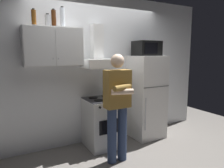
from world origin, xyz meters
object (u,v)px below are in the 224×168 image
object	(u,v)px
range_hood	(99,56)
person_standing	(117,104)
microwave	(147,48)
stove_oven	(103,122)
bottle_canister_steel	(48,21)
bottle_beer_brown	(34,18)
upper_cabinet	(53,47)
cooking_pot	(113,95)
bottle_rum_dark	(54,19)
refrigerator	(146,97)
bottle_vodka_clear	(62,17)

from	to	relation	value
range_hood	person_standing	world-z (taller)	range_hood
range_hood	microwave	bearing A→B (deg)	-6.46
microwave	stove_oven	bearing A→B (deg)	-178.85
stove_oven	bottle_canister_steel	world-z (taller)	bottle_canister_steel
bottle_beer_brown	upper_cabinet	bearing A→B (deg)	2.73
cooking_pot	stove_oven	bearing A→B (deg)	137.51
person_standing	bottle_canister_steel	distance (m)	1.66
bottle_rum_dark	microwave	bearing A→B (deg)	-4.82
refrigerator	bottle_vodka_clear	bearing A→B (deg)	176.17
stove_oven	bottle_beer_brown	distance (m)	2.04
bottle_canister_steel	person_standing	bearing A→B (deg)	-43.01
bottle_beer_brown	bottle_vodka_clear	distance (m)	0.43
upper_cabinet	bottle_vodka_clear	xyz separation A→B (m)	(0.16, -0.02, 0.45)
stove_oven	refrigerator	bearing A→B (deg)	0.04
upper_cabinet	bottle_beer_brown	world-z (taller)	bottle_beer_brown
bottle_beer_brown	range_hood	bearing A→B (deg)	0.74
microwave	bottle_beer_brown	xyz separation A→B (m)	(-2.01, 0.09, 0.43)
upper_cabinet	person_standing	world-z (taller)	upper_cabinet
upper_cabinet	bottle_beer_brown	xyz separation A→B (m)	(-0.26, -0.01, 0.42)
cooking_pot	bottle_canister_steel	distance (m)	1.58
upper_cabinet	stove_oven	distance (m)	1.55
cooking_pot	person_standing	bearing A→B (deg)	-110.30
upper_cabinet	bottle_canister_steel	world-z (taller)	bottle_canister_steel
cooking_pot	bottle_vodka_clear	distance (m)	1.50
bottle_canister_steel	range_hood	bearing A→B (deg)	-1.35
cooking_pot	range_hood	bearing A→B (deg)	117.88
microwave	bottle_rum_dark	bearing A→B (deg)	175.18
stove_oven	bottle_beer_brown	bearing A→B (deg)	173.94
refrigerator	bottle_canister_steel	distance (m)	2.26
microwave	bottle_beer_brown	bearing A→B (deg)	177.33
stove_oven	bottle_rum_dark	world-z (taller)	bottle_rum_dark
range_hood	person_standing	xyz separation A→B (m)	(-0.05, -0.73, -0.70)
upper_cabinet	bottle_rum_dark	size ratio (longest dim) A/B	3.21
person_standing	bottle_rum_dark	world-z (taller)	bottle_rum_dark
range_hood	microwave	distance (m)	0.97
bottle_rum_dark	stove_oven	bearing A→B (deg)	-12.12
bottle_vodka_clear	refrigerator	bearing A→B (deg)	-3.83
bottle_canister_steel	cooking_pot	bearing A→B (deg)	-15.08
upper_cabinet	bottle_beer_brown	size ratio (longest dim) A/B	3.64
upper_cabinet	bottle_vodka_clear	size ratio (longest dim) A/B	2.84
upper_cabinet	refrigerator	world-z (taller)	upper_cabinet
person_standing	bottle_beer_brown	xyz separation A→B (m)	(-1.01, 0.72, 1.27)
range_hood	bottle_vodka_clear	xyz separation A→B (m)	(-0.64, -0.02, 0.60)
upper_cabinet	bottle_vodka_clear	bearing A→B (deg)	-6.48
stove_oven	refrigerator	size ratio (longest dim) A/B	0.55
range_hood	person_standing	size ratio (longest dim) A/B	0.46
microwave	bottle_vodka_clear	size ratio (longest dim) A/B	1.52
stove_oven	range_hood	bearing A→B (deg)	90.00
refrigerator	bottle_vodka_clear	world-z (taller)	bottle_vodka_clear
bottle_beer_brown	stove_oven	bearing A→B (deg)	-6.06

